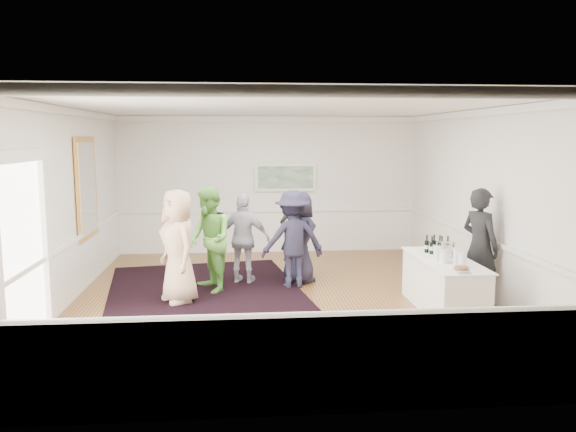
{
  "coord_description": "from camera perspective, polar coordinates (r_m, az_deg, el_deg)",
  "views": [
    {
      "loc": [
        -0.69,
        -9.16,
        2.71
      ],
      "look_at": [
        0.13,
        0.2,
        1.39
      ],
      "focal_mm": 35.0,
      "sensor_mm": 36.0,
      "label": 1
    }
  ],
  "objects": [
    {
      "name": "area_rug",
      "position": [
        10.15,
        -8.4,
        -7.52
      ],
      "size": [
        3.93,
        4.8,
        0.02
      ],
      "primitive_type": "cube",
      "rotation": [
        0.0,
        0.0,
        0.15
      ],
      "color": "black",
      "rests_on": "floor"
    },
    {
      "name": "wainscoting",
      "position": [
        9.44,
        -0.69,
        -5.54
      ],
      "size": [
        7.0,
        8.0,
        1.0
      ],
      "primitive_type": null,
      "color": "white",
      "rests_on": "floor"
    },
    {
      "name": "doorway",
      "position": [
        7.87,
        -25.46,
        -2.25
      ],
      "size": [
        0.1,
        1.78,
        2.56
      ],
      "color": "white",
      "rests_on": "wall_left"
    },
    {
      "name": "bartender",
      "position": [
        9.64,
        18.91,
        -2.94
      ],
      "size": [
        0.71,
        0.82,
        1.91
      ],
      "primitive_type": "imported",
      "rotation": [
        0.0,
        0.0,
        2.01
      ],
      "color": "black",
      "rests_on": "floor"
    },
    {
      "name": "wall_back",
      "position": [
        13.22,
        -2.01,
        3.19
      ],
      "size": [
        7.0,
        0.02,
        3.2
      ],
      "primitive_type": "cube",
      "color": "white",
      "rests_on": "floor"
    },
    {
      "name": "ceiling",
      "position": [
        9.19,
        -0.72,
        11.05
      ],
      "size": [
        7.0,
        8.0,
        0.02
      ],
      "primitive_type": "cube",
      "color": "white",
      "rests_on": "wall_back"
    },
    {
      "name": "wall_right",
      "position": [
        10.13,
        19.46,
        1.25
      ],
      "size": [
        0.02,
        8.0,
        3.2
      ],
      "primitive_type": "cube",
      "color": "white",
      "rests_on": "floor"
    },
    {
      "name": "guest_navy",
      "position": [
        10.5,
        1.21,
        -2.18
      ],
      "size": [
        0.94,
        0.99,
        1.71
      ],
      "primitive_type": "imported",
      "rotation": [
        0.0,
        0.0,
        2.23
      ],
      "color": "#201E33",
      "rests_on": "floor"
    },
    {
      "name": "guest_dark_b",
      "position": [
        11.06,
        0.64,
        -1.9
      ],
      "size": [
        0.66,
        0.5,
        1.62
      ],
      "primitive_type": "imported",
      "rotation": [
        0.0,
        0.0,
        3.35
      ],
      "color": "black",
      "rests_on": "floor"
    },
    {
      "name": "guest_tan",
      "position": [
        9.38,
        -11.07,
        -3.04
      ],
      "size": [
        0.96,
        1.09,
        1.88
      ],
      "primitive_type": "imported",
      "rotation": [
        0.0,
        0.0,
        -1.08
      ],
      "color": "tan",
      "rests_on": "floor"
    },
    {
      "name": "landscape_painting",
      "position": [
        13.18,
        -0.26,
        3.96
      ],
      "size": [
        1.44,
        0.06,
        0.66
      ],
      "color": "white",
      "rests_on": "wall_back"
    },
    {
      "name": "ice_bucket",
      "position": [
        9.25,
        15.78,
        -3.32
      ],
      "size": [
        0.26,
        0.26,
        0.25
      ],
      "primitive_type": "cylinder",
      "color": "silver",
      "rests_on": "serving_table"
    },
    {
      "name": "nut_bowl",
      "position": [
        8.29,
        17.2,
        -5.23
      ],
      "size": [
        0.24,
        0.24,
        0.08
      ],
      "color": "white",
      "rests_on": "serving_table"
    },
    {
      "name": "wine_bottles",
      "position": [
        9.48,
        14.89,
        -2.76
      ],
      "size": [
        0.38,
        0.23,
        0.31
      ],
      "color": "black",
      "rests_on": "serving_table"
    },
    {
      "name": "guest_dark_a",
      "position": [
        10.15,
        0.49,
        -2.36
      ],
      "size": [
        1.24,
        0.84,
        1.77
      ],
      "primitive_type": "imported",
      "rotation": [
        0.0,
        0.0,
        3.31
      ],
      "color": "#201E33",
      "rests_on": "floor"
    },
    {
      "name": "guest_green",
      "position": [
        9.92,
        -8.02,
        -2.4
      ],
      "size": [
        1.0,
        1.11,
        1.86
      ],
      "primitive_type": "imported",
      "rotation": [
        0.0,
        0.0,
        -1.18
      ],
      "color": "#6DC34E",
      "rests_on": "floor"
    },
    {
      "name": "mirror",
      "position": [
        10.85,
        -19.76,
        2.72
      ],
      "size": [
        0.05,
        1.25,
        1.85
      ],
      "color": "#EFA746",
      "rests_on": "wall_left"
    },
    {
      "name": "guest_lilac",
      "position": [
        10.47,
        -4.5,
        -2.32
      ],
      "size": [
        1.06,
        0.69,
        1.68
      ],
      "primitive_type": "imported",
      "rotation": [
        0.0,
        0.0,
        2.84
      ],
      "color": "#B4ADC1",
      "rests_on": "floor"
    },
    {
      "name": "wall_front",
      "position": [
        5.32,
        2.53,
        -4.08
      ],
      "size": [
        7.0,
        0.02,
        3.2
      ],
      "primitive_type": "cube",
      "color": "white",
      "rests_on": "floor"
    },
    {
      "name": "wall_left",
      "position": [
        9.64,
        -21.93,
        0.81
      ],
      "size": [
        0.02,
        8.0,
        3.2
      ],
      "primitive_type": "cube",
      "color": "white",
      "rests_on": "floor"
    },
    {
      "name": "serving_table",
      "position": [
        9.18,
        15.51,
        -6.76
      ],
      "size": [
        0.78,
        2.05,
        0.83
      ],
      "color": "white",
      "rests_on": "floor"
    },
    {
      "name": "floor",
      "position": [
        9.57,
        -0.69,
        -8.45
      ],
      "size": [
        8.0,
        8.0,
        0.0
      ],
      "primitive_type": "plane",
      "color": "olive",
      "rests_on": "ground"
    },
    {
      "name": "juice_pitchers",
      "position": [
        8.8,
        16.01,
        -3.86
      ],
      "size": [
        0.34,
        0.55,
        0.24
      ],
      "color": "#78B942",
      "rests_on": "serving_table"
    }
  ]
}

